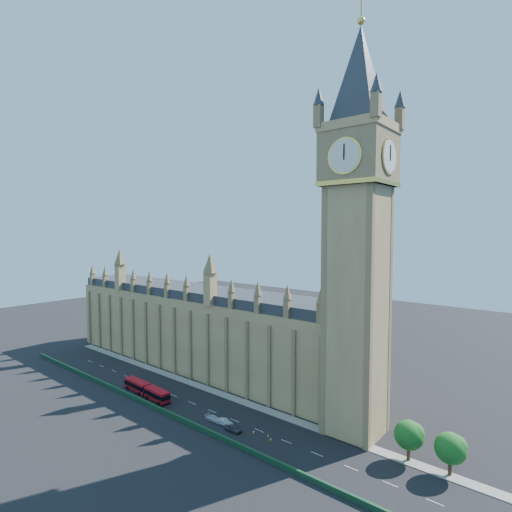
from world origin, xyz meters
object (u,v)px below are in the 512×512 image
Objects in this scene: car_silver at (225,422)px; car_white at (214,419)px; red_bus at (146,390)px; car_grey at (233,428)px.

car_silver is 0.98× the size of car_white.
red_bus is 4.27× the size of car_silver.
car_silver is at bearing 73.04° from car_grey.
car_grey is 0.97× the size of car_silver.
car_grey is at bearing -103.59° from car_silver.
car_white is (-3.70, -0.25, -0.08)m from car_silver.
red_bus reaches higher than car_grey.
car_grey is at bearing 3.79° from red_bus.
red_bus reaches higher than car_white.
red_bus is 33.55m from car_grey.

